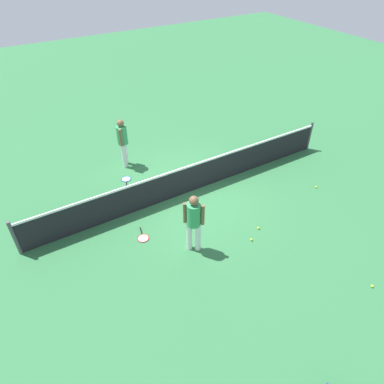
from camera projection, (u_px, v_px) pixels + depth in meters
ground_plane at (191, 191)px, 10.82m from camera, size 40.00×40.00×0.00m
court_net at (191, 178)px, 10.51m from camera, size 10.09×0.09×1.07m
player_near_side at (194, 219)px, 8.30m from camera, size 0.48×0.48×1.70m
player_far_side at (123, 139)px, 11.37m from camera, size 0.47×0.49×1.70m
tennis_racket_near_player at (143, 237)px, 9.21m from camera, size 0.38×0.61×0.03m
tennis_racket_far_player at (126, 180)px, 11.29m from camera, size 0.40×0.61×0.03m
tennis_ball_near_player at (258, 228)px, 9.46m from camera, size 0.07×0.07×0.07m
tennis_ball_by_net at (316, 187)px, 10.94m from camera, size 0.07×0.07×0.07m
tennis_ball_midcourt at (372, 286)px, 7.96m from camera, size 0.07×0.07×0.07m
tennis_ball_baseline at (251, 240)px, 9.12m from camera, size 0.07×0.07×0.07m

